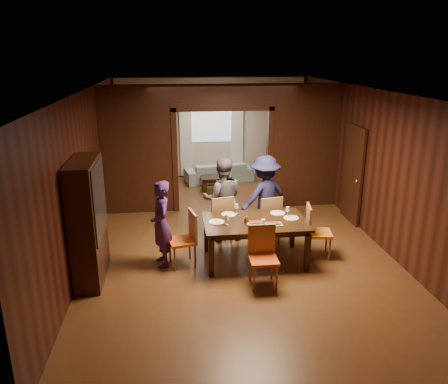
{
  "coord_description": "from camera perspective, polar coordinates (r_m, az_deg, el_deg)",
  "views": [
    {
      "loc": [
        -1.15,
        -8.17,
        3.58
      ],
      "look_at": [
        -0.21,
        -0.4,
        1.05
      ],
      "focal_mm": 35.0,
      "sensor_mm": 36.0,
      "label": 1
    }
  ],
  "objects": [
    {
      "name": "wineglass_right",
      "position": [
        7.88,
        8.31,
        -2.56
      ],
      "size": [
        0.08,
        0.08,
        0.18
      ],
      "primitive_type": null,
      "color": "white",
      "rests_on": "dining_table"
    },
    {
      "name": "person_grey",
      "position": [
        8.52,
        -0.21,
        -0.93
      ],
      "size": [
        0.83,
        0.66,
        1.65
      ],
      "primitive_type": "imported",
      "rotation": [
        0.0,
        0.0,
        3.1
      ],
      "color": "#4E4F55",
      "rests_on": "floor"
    },
    {
      "name": "chair_far_r",
      "position": [
        8.53,
        5.63,
        -3.44
      ],
      "size": [
        0.52,
        0.52,
        0.97
      ],
      "primitive_type": null,
      "rotation": [
        0.0,
        0.0,
        3.35
      ],
      "color": "#E35815",
      "rests_on": "floor"
    },
    {
      "name": "chair_right",
      "position": [
        8.08,
        12.3,
        -5.05
      ],
      "size": [
        0.51,
        0.51,
        0.97
      ],
      "primitive_type": null,
      "rotation": [
        0.0,
        0.0,
        1.4
      ],
      "color": "orange",
      "rests_on": "floor"
    },
    {
      "name": "condiment_jar",
      "position": [
        7.54,
        2.94,
        -3.62
      ],
      "size": [
        0.08,
        0.08,
        0.11
      ],
      "primitive_type": null,
      "color": "#4D2D12",
      "rests_on": "dining_table"
    },
    {
      "name": "curtain_left",
      "position": [
        12.79,
        -5.01,
        7.35
      ],
      "size": [
        0.35,
        0.06,
        2.4
      ],
      "primitive_type": "cube",
      "color": "white",
      "rests_on": "back_wall"
    },
    {
      "name": "tumbler",
      "position": [
        7.36,
        5.15,
        -4.09
      ],
      "size": [
        0.07,
        0.07,
        0.14
      ],
      "primitive_type": "cylinder",
      "color": "white",
      "rests_on": "dining_table"
    },
    {
      "name": "platter_a",
      "position": [
        7.51,
        4.16,
        -4.02
      ],
      "size": [
        0.3,
        0.2,
        0.04
      ],
      "primitive_type": "cube",
      "color": "gray",
      "rests_on": "dining_table"
    },
    {
      "name": "room_walls",
      "position": [
        10.33,
        -0.34,
        6.33
      ],
      "size": [
        5.52,
        9.01,
        2.9
      ],
      "color": "black",
      "rests_on": "floor"
    },
    {
      "name": "plate_right",
      "position": [
        7.83,
        8.76,
        -3.36
      ],
      "size": [
        0.27,
        0.27,
        0.01
      ],
      "primitive_type": "cylinder",
      "color": "white",
      "rests_on": "dining_table"
    },
    {
      "name": "dining_table",
      "position": [
        7.8,
        4.02,
        -6.36
      ],
      "size": [
        1.79,
        1.11,
        0.76
      ],
      "primitive_type": "cube",
      "color": "black",
      "rests_on": "floor"
    },
    {
      "name": "floor",
      "position": [
        8.99,
        1.05,
        -5.55
      ],
      "size": [
        9.0,
        9.0,
        0.0
      ],
      "primitive_type": "plane",
      "color": "#593319",
      "rests_on": "ground"
    },
    {
      "name": "plate_far_r",
      "position": [
        8.03,
        7.02,
        -2.74
      ],
      "size": [
        0.27,
        0.27,
        0.01
      ],
      "primitive_type": "cylinder",
      "color": "white",
      "rests_on": "dining_table"
    },
    {
      "name": "window_far",
      "position": [
        12.8,
        -1.67,
        9.46
      ],
      "size": [
        1.2,
        0.03,
        1.3
      ],
      "primitive_type": "cube",
      "color": "silver",
      "rests_on": "back_wall"
    },
    {
      "name": "wineglass_left",
      "position": [
        7.43,
        0.35,
        -3.65
      ],
      "size": [
        0.08,
        0.08,
        0.18
      ],
      "primitive_type": null,
      "color": "silver",
      "rests_on": "dining_table"
    },
    {
      "name": "coffee_table",
      "position": [
        11.68,
        -0.99,
        1.08
      ],
      "size": [
        0.8,
        0.5,
        0.4
      ],
      "primitive_type": "cube",
      "color": "black",
      "rests_on": "floor"
    },
    {
      "name": "person_navy",
      "position": [
        8.7,
        5.31,
        -0.6
      ],
      "size": [
        1.23,
        1.0,
        1.66
      ],
      "primitive_type": "imported",
      "rotation": [
        0.0,
        0.0,
        3.56
      ],
      "color": "#1C1C46",
      "rests_on": "floor"
    },
    {
      "name": "wineglass_far",
      "position": [
        7.93,
        1.64,
        -2.21
      ],
      "size": [
        0.08,
        0.08,
        0.18
      ],
      "primitive_type": null,
      "color": "white",
      "rests_on": "dining_table"
    },
    {
      "name": "chair_far_l",
      "position": [
        8.5,
        -0.6,
        -3.44
      ],
      "size": [
        0.53,
        0.53,
        0.97
      ],
      "primitive_type": null,
      "rotation": [
        0.0,
        0.0,
        3.37
      ],
      "color": "orange",
      "rests_on": "floor"
    },
    {
      "name": "curtain_right",
      "position": [
        12.92,
        1.71,
        7.52
      ],
      "size": [
        0.35,
        0.06,
        2.4
      ],
      "primitive_type": "cube",
      "color": "white",
      "rests_on": "back_wall"
    },
    {
      "name": "sofa",
      "position": [
        12.53,
        -0.68,
        2.64
      ],
      "size": [
        2.01,
        1.06,
        0.56
      ],
      "primitive_type": "imported",
      "rotation": [
        0.0,
        0.0,
        3.31
      ],
      "color": "#93B2C0",
      "rests_on": "floor"
    },
    {
      "name": "hutch",
      "position": [
        7.28,
        -17.36,
        -3.69
      ],
      "size": [
        0.4,
        1.2,
        2.0
      ],
      "primitive_type": "cube",
      "color": "black",
      "rests_on": "floor"
    },
    {
      "name": "serving_bowl",
      "position": [
        7.7,
        4.43,
        -3.32
      ],
      "size": [
        0.32,
        0.32,
        0.08
      ],
      "primitive_type": "imported",
      "color": "black",
      "rests_on": "dining_table"
    },
    {
      "name": "plate_left",
      "position": [
        7.56,
        -0.98,
        -3.92
      ],
      "size": [
        0.27,
        0.27,
        0.01
      ],
      "primitive_type": "cylinder",
      "color": "silver",
      "rests_on": "dining_table"
    },
    {
      "name": "plate_far_l",
      "position": [
        7.91,
        0.63,
        -2.93
      ],
      "size": [
        0.27,
        0.27,
        0.01
      ],
      "primitive_type": "cylinder",
      "color": "white",
      "rests_on": "dining_table"
    },
    {
      "name": "chair_near",
      "position": [
        6.96,
        5.19,
        -8.56
      ],
      "size": [
        0.44,
        0.44,
        0.97
      ],
      "primitive_type": null,
      "rotation": [
        0.0,
        0.0,
        -0.01
      ],
      "color": "#D84614",
      "rests_on": "floor"
    },
    {
      "name": "ceiling",
      "position": [
        8.28,
        1.17,
        13.2
      ],
      "size": [
        5.5,
        9.0,
        0.02
      ],
      "primitive_type": "cube",
      "color": "silver",
      "rests_on": "room_walls"
    },
    {
      "name": "plate_near",
      "position": [
        7.37,
        4.74,
        -4.6
      ],
      "size": [
        0.27,
        0.27,
        0.01
      ],
      "primitive_type": "cylinder",
      "color": "white",
      "rests_on": "dining_table"
    },
    {
      "name": "door_right",
      "position": [
        9.82,
        16.5,
        2.23
      ],
      "size": [
        0.06,
        0.9,
        2.1
      ],
      "primitive_type": "cube",
      "color": "black",
      "rests_on": "floor"
    },
    {
      "name": "chair_left",
      "position": [
        7.61,
        -5.51,
        -6.18
      ],
      "size": [
        0.52,
        0.52,
        0.97
      ],
      "primitive_type": null,
      "rotation": [
        0.0,
        0.0,
        -1.35
      ],
      "color": "#DB5614",
      "rests_on": "floor"
    },
    {
      "name": "person_purple",
      "position": [
        7.57,
        -8.2,
        -4.15
      ],
      "size": [
        0.47,
        0.62,
        1.52
      ],
      "primitive_type": "imported",
      "rotation": [
        0.0,
        0.0,
        -1.35
      ],
      "color": "#411F5C",
      "rests_on": "floor"
    },
    {
      "name": "platter_b",
      "position": [
        7.5,
        6.47,
        -4.15
      ],
      "size": [
        0.3,
        0.2,
        0.04
      ],
      "primitive_type": "cube",
      "color": "gray",
      "rests_on": "dining_table"
    }
  ]
}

